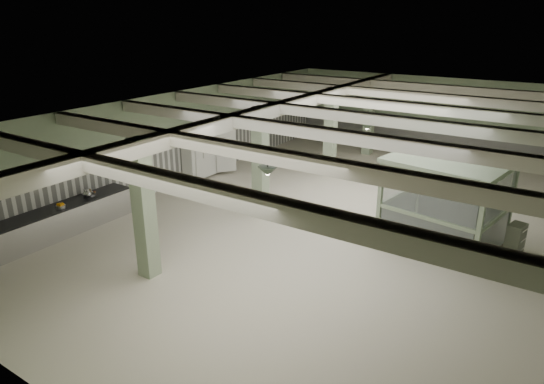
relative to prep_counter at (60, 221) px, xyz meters
The scene contains 30 objects.
floor 8.76m from the prep_counter, 41.58° to the left, with size 20.00×20.00×0.00m, color beige.
ceiling 9.29m from the prep_counter, 41.58° to the left, with size 14.00×20.00×0.02m, color silver.
wall_back 17.15m from the prep_counter, 67.52° to the left, with size 14.00×0.02×3.60m, color #99AF8C.
wall_front 7.89m from the prep_counter, 32.69° to the right, with size 14.00×0.02×3.60m, color #99AF8C.
wall_left 5.97m from the prep_counter, 94.53° to the left, with size 0.02×20.00×3.60m, color #99AF8C.
wainscot_left 5.83m from the prep_counter, 94.29° to the left, with size 0.05×19.90×1.50m, color white.
wainscot_back 17.08m from the prep_counter, 67.49° to the left, with size 13.90×0.05×1.50m, color white.
girder 7.65m from the prep_counter, 55.15° to the left, with size 0.45×19.90×0.40m, color beige.
beam_a 7.38m from the prep_counter, 14.55° to the right, with size 13.90×0.35×0.32m, color beige.
beam_b 7.22m from the prep_counter, ahead, with size 13.90×0.35×0.32m, color beige.
beam_c 7.90m from the prep_counter, 26.79° to the left, with size 13.90×0.35×0.32m, color beige.
beam_d 9.23m from the prep_counter, 41.58° to the left, with size 13.90×0.35×0.32m, color beige.
beam_e 10.98m from the prep_counter, 51.77° to the left, with size 13.90×0.35×0.32m, color beige.
beam_f 12.97m from the prep_counter, 58.81° to the left, with size 13.90×0.35×0.32m, color beige.
beam_g 15.12m from the prep_counter, 63.82° to the left, with size 13.90×0.35×0.32m, color beige.
column_a 4.26m from the prep_counter, ahead, with size 0.42×0.42×3.60m, color #95A988.
column_b 6.42m from the prep_counter, 49.93° to the left, with size 0.42×0.42×3.60m, color #95A988.
column_c 10.69m from the prep_counter, 67.60° to the left, with size 0.42×0.42×3.60m, color #95A988.
column_d 14.44m from the prep_counter, 73.69° to the left, with size 0.42×0.42×3.60m, color #95A988.
pendant_front 7.54m from the prep_counter, ahead, with size 0.44×0.44×0.22m, color #2C3B2C.
pendant_mid 9.80m from the prep_counter, 41.84° to the left, with size 0.44×0.44×0.22m, color #2C3B2C.
pendant_back 13.57m from the prep_counter, 58.08° to the left, with size 0.44×0.44×0.22m, color #2C3B2C.
prep_counter is the anchor object (origin of this frame).
pitcher_near 1.14m from the prep_counter, 88.83° to the left, with size 0.19×0.22×0.29m, color silver, non-canonical shape.
pitcher_far 1.18m from the prep_counter, 84.42° to the left, with size 0.21×0.24×0.30m, color silver, non-canonical shape.
veg_colander 1.24m from the prep_counter, 89.94° to the left, with size 0.41×0.41×0.19m, color #424247, non-canonical shape.
orange_bowl 0.52m from the prep_counter, ahead, with size 0.27×0.27×0.10m, color #B2B2B7.
walkin_cooler 6.83m from the prep_counter, 90.70° to the left, with size 0.97×2.21×2.03m.
guard_booth 11.48m from the prep_counter, 31.63° to the left, with size 3.50×3.11×2.52m.
filing_cabinet 13.00m from the prep_counter, 25.77° to the left, with size 0.36×0.52×1.13m, color #616655.
Camera 1 is at (6.22, -13.44, 6.29)m, focal length 32.00 mm.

